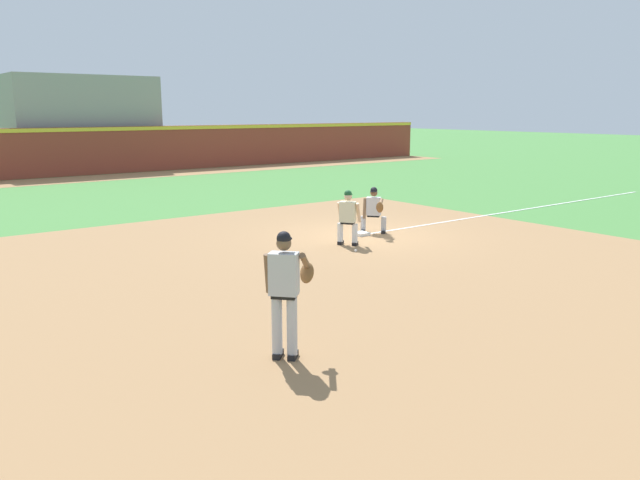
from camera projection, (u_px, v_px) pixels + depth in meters
name	position (u px, v px, depth m)	size (l,w,h in m)	color
ground_plane	(361.00, 235.00, 17.76)	(160.00, 160.00, 0.00)	#47843D
infield_dirt_patch	(336.00, 276.00, 13.34)	(18.00, 18.00, 0.01)	#9E754C
warning_track_strip	(115.00, 177.00, 33.32)	(48.00, 3.20, 0.01)	#9E754C
foul_line_stripe	(527.00, 209.00, 22.46)	(15.83, 0.10, 0.00)	white
first_base_bag	(361.00, 234.00, 17.75)	(0.38, 0.38, 0.09)	white
baseball	(356.00, 251.00, 15.64)	(0.07, 0.07, 0.07)	white
pitcher	(286.00, 287.00, 8.75)	(0.85, 0.56, 1.86)	black
first_baseman	(374.00, 208.00, 17.91)	(0.76, 1.07, 1.34)	black
baserunner	(348.00, 215.00, 16.32)	(0.64, 0.68, 1.46)	black
outfield_wall	(101.00, 149.00, 34.59)	(48.00, 0.54, 2.60)	brown
stadium_seating_block	(81.00, 123.00, 36.90)	(8.09, 5.05, 5.45)	gray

